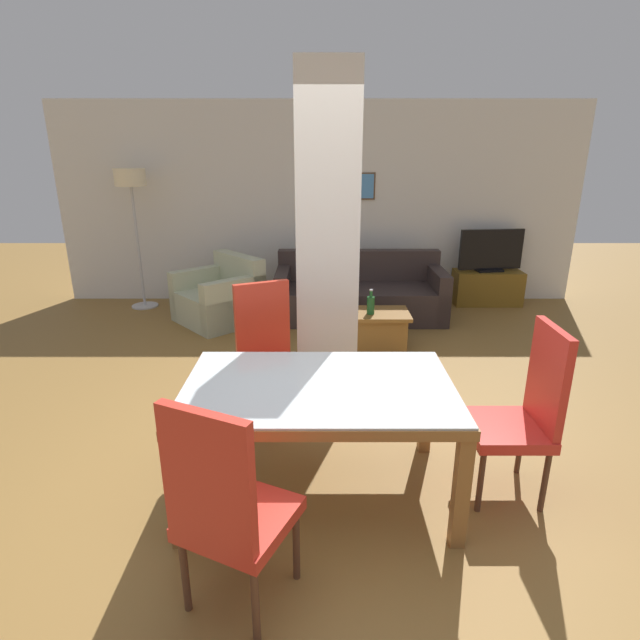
% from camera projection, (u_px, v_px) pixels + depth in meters
% --- Properties ---
extents(ground_plane, '(18.00, 18.00, 0.00)m').
position_uv_depth(ground_plane, '(320.00, 490.00, 3.19)').
color(ground_plane, olive).
extents(back_wall, '(7.20, 0.09, 2.70)m').
position_uv_depth(back_wall, '(321.00, 205.00, 6.91)').
color(back_wall, silver).
rests_on(back_wall, ground_plane).
extents(divider_pillar, '(0.50, 0.33, 2.70)m').
position_uv_depth(divider_pillar, '(329.00, 243.00, 4.02)').
color(divider_pillar, silver).
rests_on(divider_pillar, ground_plane).
extents(dining_table, '(1.61, 1.02, 0.75)m').
position_uv_depth(dining_table, '(320.00, 406.00, 3.00)').
color(dining_table, brown).
rests_on(dining_table, ground_plane).
extents(dining_chair_head_right, '(0.46, 0.46, 1.11)m').
position_uv_depth(dining_chair_head_right, '(525.00, 409.00, 3.00)').
color(dining_chair_head_right, red).
rests_on(dining_chair_head_right, ground_plane).
extents(dining_chair_near_left, '(0.61, 0.61, 1.11)m').
position_uv_depth(dining_chair_near_left, '(228.00, 505.00, 2.19)').
color(dining_chair_near_left, red).
rests_on(dining_chair_near_left, ground_plane).
extents(dining_chair_far_left, '(0.60, 0.60, 1.11)m').
position_uv_depth(dining_chair_far_left, '(269.00, 351.00, 3.88)').
color(dining_chair_far_left, red).
rests_on(dining_chair_far_left, ground_plane).
extents(sofa, '(2.12, 0.89, 0.82)m').
position_uv_depth(sofa, '(361.00, 296.00, 6.43)').
color(sofa, '#302625').
rests_on(sofa, ground_plane).
extents(armchair, '(1.25, 1.26, 0.82)m').
position_uv_depth(armchair, '(222.00, 299.00, 6.27)').
color(armchair, '#B2BA98').
rests_on(armchair, ground_plane).
extents(coffee_table, '(0.77, 0.50, 0.41)m').
position_uv_depth(coffee_table, '(374.00, 330.00, 5.43)').
color(coffee_table, brown).
rests_on(coffee_table, ground_plane).
extents(bottle, '(0.08, 0.08, 0.27)m').
position_uv_depth(bottle, '(372.00, 305.00, 5.27)').
color(bottle, '#194C23').
rests_on(bottle, coffee_table).
extents(tv_stand, '(0.92, 0.40, 0.47)m').
position_uv_depth(tv_stand, '(488.00, 288.00, 7.00)').
color(tv_stand, brown).
rests_on(tv_stand, ground_plane).
extents(tv_screen, '(0.89, 0.24, 0.58)m').
position_uv_depth(tv_screen, '(492.00, 251.00, 6.83)').
color(tv_screen, black).
rests_on(tv_screen, tv_stand).
extents(floor_lamp, '(0.39, 0.39, 1.85)m').
position_uv_depth(floor_lamp, '(133.00, 190.00, 6.45)').
color(floor_lamp, '#B7B7BC').
rests_on(floor_lamp, ground_plane).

